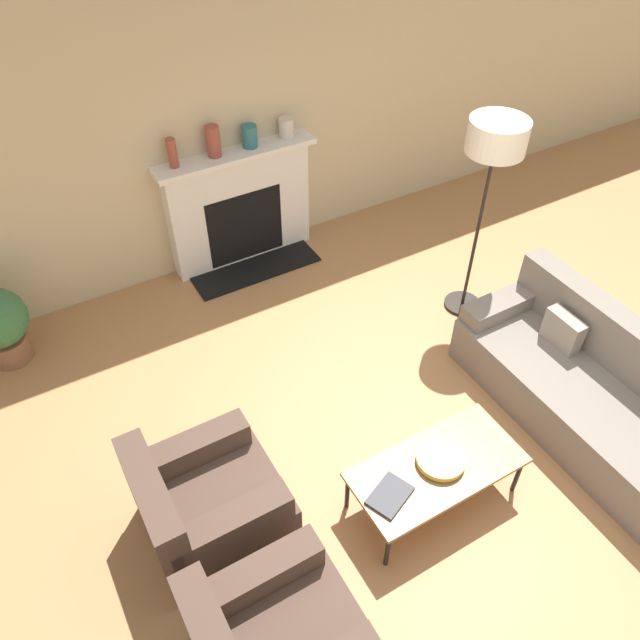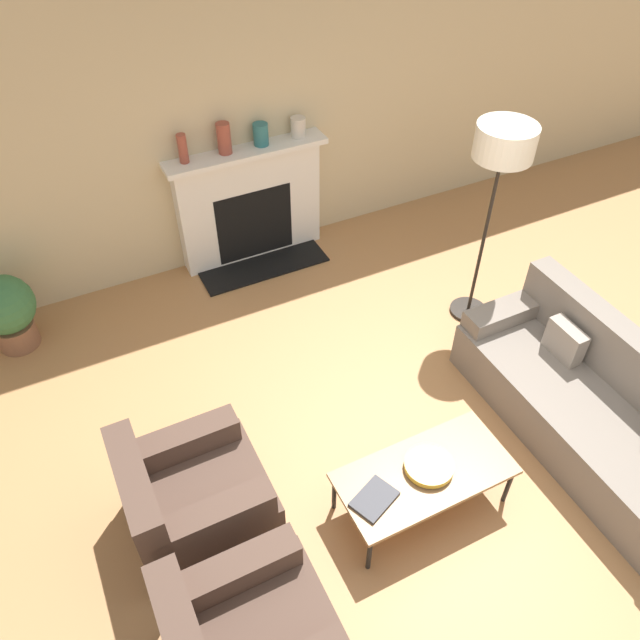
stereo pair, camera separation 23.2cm
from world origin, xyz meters
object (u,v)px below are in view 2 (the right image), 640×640
Objects in this scene: book at (374,499)px; mantel_vase_center_left at (224,138)px; floor_lamp at (502,156)px; armchair_far at (192,498)px; potted_plant at (6,310)px; coffee_table at (425,474)px; fireplace at (250,206)px; mantel_vase_center_right at (261,134)px; mantel_vase_left at (183,149)px; couch at (598,411)px; mantel_vase_right at (298,127)px; bowl at (429,465)px.

book is 3.38m from mantel_vase_center_left.
armchair_far is at bearing -162.42° from floor_lamp.
potted_plant is at bearing 100.15° from book.
coffee_table is (1.43, -0.55, 0.06)m from armchair_far.
fireplace is 0.72m from mantel_vase_center_right.
coffee_table is 0.64× the size of floor_lamp.
couch is at bearing -59.16° from mantel_vase_left.
potted_plant is at bearing -173.59° from mantel_vase_right.
armchair_far is 2.49m from potted_plant.
bowl is at bearing -87.09° from mantel_vase_center_left.
bowl is 0.44m from book.
book is at bearing -88.15° from mantel_vase_left.
floor_lamp is at bearing -53.49° from mantel_vase_center_right.
mantel_vase_center_right is (0.62, 3.24, 0.88)m from book.
couch is 11.18× the size of mantel_vase_center_right.
couch is 2.57× the size of armchair_far.
couch is 3.55m from mantel_vase_right.
mantel_vase_left is at bearing 180.00° from mantel_vase_center_left.
armchair_far is (-1.48, -2.65, -0.27)m from fireplace.
mantel_vase_center_right is (0.19, 3.20, 0.85)m from bowl.
fireplace is at bearing 7.53° from potted_plant.
bowl is at bearing -80.37° from mantel_vase_left.
mantel_vase_center_right is (-1.28, 1.73, -0.32)m from floor_lamp.
floor_lamp reaches higher than mantel_vase_center_right.
mantel_vase_right is 3.03m from potted_plant.
mantel_vase_right is at bearing 0.00° from mantel_vase_center_left.
mantel_vase_center_right reaches higher than potted_plant.
mantel_vase_right is at bearing 1.50° from fireplace.
armchair_far is 4.82× the size of mantel_vase_right.
mantel_vase_right is (-0.91, 1.73, -0.33)m from floor_lamp.
mantel_vase_center_right reaches higher than fireplace.
book is 1.87× the size of mantel_vase_right.
floor_lamp is at bearing 178.52° from couch.
mantel_vase_left is 0.93× the size of mantel_vase_center_left.
couch is at bearing -4.07° from bowl.
mantel_vase_center_right reaches higher than bowl.
floor_lamp is at bearing -40.74° from mantel_vase_left.
bowl is at bearing -135.05° from floor_lamp.
potted_plant reaches higher than coffee_table.
mantel_vase_right is at bearing -165.25° from couch.
couch is 1.22× the size of floor_lamp.
fireplace is 2.47m from floor_lamp.
floor_lamp is at bearing -20.38° from potted_plant.
couch is 8.63× the size of mantel_vase_left.
mantel_vase_left reaches higher than book.
mantel_vase_left is at bearing -149.16° from couch.
floor_lamp is at bearing -72.42° from armchair_far.
fireplace is 3.21m from coffee_table.
book is 0.48× the size of potted_plant.
fireplace is at bearing -4.39° from mantel_vase_center_left.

